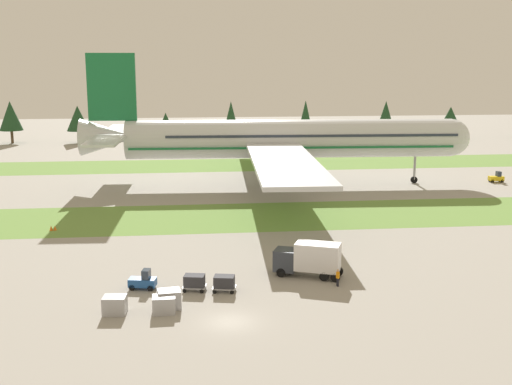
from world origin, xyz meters
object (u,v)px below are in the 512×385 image
at_px(airliner, 278,139).
at_px(taxiway_marker_1, 55,228).
at_px(ground_crew_marshaller, 338,277).
at_px(uld_container_0, 169,299).
at_px(catering_truck, 309,258).
at_px(uld_container_2, 164,305).
at_px(pushback_tractor, 497,178).
at_px(cargo_dolly_second, 224,282).
at_px(taxiway_marker_0, 51,228).
at_px(cargo_dolly_lead, 194,281).
at_px(baggage_tug, 143,281).
at_px(uld_container_1, 115,305).

relative_size(airliner, taxiway_marker_1, 144.87).
xyz_separation_m(ground_crew_marshaller, taxiway_marker_1, (-31.84, 24.87, -0.65)).
xyz_separation_m(ground_crew_marshaller, uld_container_0, (-16.33, -4.02, -0.09)).
distance_m(catering_truck, uld_container_2, 16.71).
bearing_deg(uld_container_0, airliner, 72.53).
bearing_deg(pushback_tractor, catering_truck, 140.08).
height_order(cargo_dolly_second, uld_container_2, cargo_dolly_second).
xyz_separation_m(cargo_dolly_second, uld_container_0, (-5.15, -3.77, -0.07)).
height_order(cargo_dolly_second, taxiway_marker_1, cargo_dolly_second).
height_order(catering_truck, taxiway_marker_1, catering_truck).
xyz_separation_m(ground_crew_marshaller, uld_container_2, (-16.76, -5.04, -0.18)).
bearing_deg(ground_crew_marshaller, pushback_tractor, 135.02).
relative_size(airliner, taxiway_marker_0, 121.44).
distance_m(airliner, taxiway_marker_0, 44.80).
height_order(uld_container_0, taxiway_marker_1, uld_container_0).
xyz_separation_m(cargo_dolly_lead, uld_container_2, (-2.74, -5.35, -0.16)).
bearing_deg(taxiway_marker_0, pushback_tractor, 19.66).
distance_m(cargo_dolly_second, catering_truck, 9.60).
distance_m(pushback_tractor, uld_container_0, 79.95).
distance_m(ground_crew_marshaller, uld_container_0, 16.82).
xyz_separation_m(baggage_tug, uld_container_2, (2.19, -6.32, -0.05)).
relative_size(pushback_tractor, taxiway_marker_1, 4.57).
xyz_separation_m(baggage_tug, taxiway_marker_1, (-12.89, 23.59, -0.52)).
bearing_deg(uld_container_2, taxiway_marker_0, 117.60).
distance_m(uld_container_0, uld_container_2, 1.11).
bearing_deg(taxiway_marker_1, baggage_tug, -61.34).
relative_size(cargo_dolly_lead, pushback_tractor, 0.92).
height_order(uld_container_2, taxiway_marker_0, uld_container_2).
distance_m(catering_truck, taxiway_marker_1, 36.67).
bearing_deg(uld_container_2, catering_truck, 29.73).
bearing_deg(airliner, pushback_tractor, 90.00).
height_order(cargo_dolly_lead, cargo_dolly_second, same).
bearing_deg(taxiway_marker_1, uld_container_0, -61.76).
bearing_deg(baggage_tug, pushback_tractor, -39.42).
relative_size(cargo_dolly_lead, uld_container_1, 1.22).
xyz_separation_m(cargo_dolly_second, catering_truck, (8.88, 3.47, 1.03)).
xyz_separation_m(cargo_dolly_lead, uld_container_0, (-2.31, -4.33, -0.07)).
height_order(taxiway_marker_0, taxiway_marker_1, taxiway_marker_0).
height_order(airliner, taxiway_marker_0, airliner).
height_order(baggage_tug, ground_crew_marshaller, baggage_tug).
relative_size(catering_truck, uld_container_2, 3.65).
distance_m(airliner, cargo_dolly_second, 55.15).
relative_size(pushback_tractor, taxiway_marker_0, 3.83).
bearing_deg(catering_truck, airliner, 17.83).
bearing_deg(catering_truck, cargo_dolly_lead, 126.24).
height_order(airliner, cargo_dolly_lead, airliner).
height_order(catering_truck, uld_container_1, catering_truck).
distance_m(cargo_dolly_second, taxiway_marker_0, 32.70).
bearing_deg(pushback_tractor, uld_container_2, 136.48).
distance_m(uld_container_1, taxiway_marker_1, 31.55).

